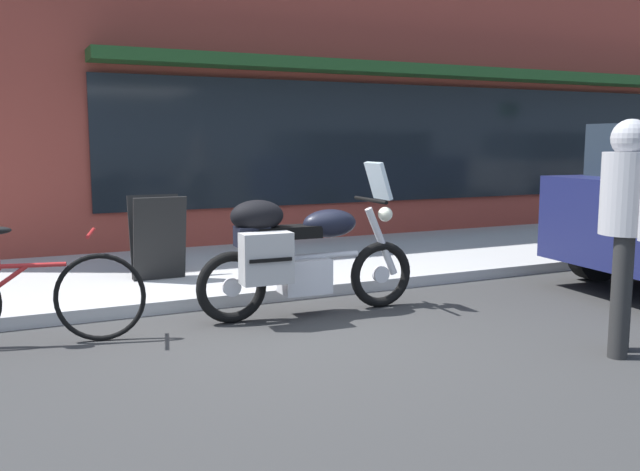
{
  "coord_description": "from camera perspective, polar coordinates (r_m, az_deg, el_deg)",
  "views": [
    {
      "loc": [
        -2.22,
        -5.19,
        1.6
      ],
      "look_at": [
        0.57,
        0.67,
        0.7
      ],
      "focal_mm": 38.77,
      "sensor_mm": 36.0,
      "label": 1
    }
  ],
  "objects": [
    {
      "name": "ground_plane",
      "position": [
        5.86,
        -2.23,
        -7.94
      ],
      "size": [
        80.0,
        80.0,
        0.0
      ],
      "primitive_type": "plane",
      "color": "#313131"
    },
    {
      "name": "storefront_building",
      "position": [
        12.53,
        15.08,
        14.33
      ],
      "size": [
        19.61,
        0.9,
        6.25
      ],
      "color": "brown",
      "rests_on": "ground_plane"
    },
    {
      "name": "touring_motorcycle",
      "position": [
        6.22,
        -1.86,
        -1.32
      ],
      "size": [
        2.12,
        0.63,
        1.4
      ],
      "color": "black",
      "rests_on": "ground_plane"
    },
    {
      "name": "parked_bicycle",
      "position": [
        5.86,
        -23.05,
        -4.7
      ],
      "size": [
        1.76,
        0.56,
        0.95
      ],
      "color": "black",
      "rests_on": "ground_plane"
    },
    {
      "name": "pedestrian_walking",
      "position": [
        5.54,
        24.0,
        2.1
      ],
      "size": [
        0.47,
        0.54,
        1.75
      ],
      "color": "#252525",
      "rests_on": "ground_plane"
    },
    {
      "name": "sandwich_board_sign",
      "position": [
        7.56,
        -13.26,
        -0.15
      ],
      "size": [
        0.55,
        0.41,
        0.89
      ],
      "color": "black",
      "rests_on": "sidewalk_curb"
    }
  ]
}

